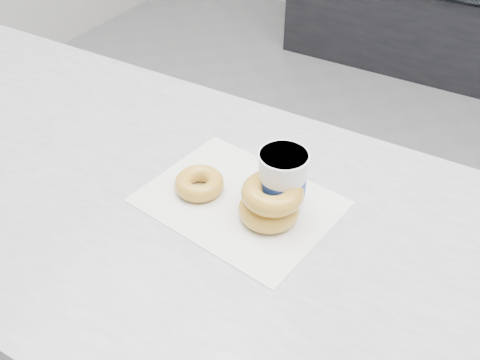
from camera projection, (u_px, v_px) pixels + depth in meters
name	position (u px, v px, depth m)	size (l,w,h in m)	color
ground	(364.00, 323.00, 1.85)	(5.00, 5.00, 0.00)	gray
wax_paper	(239.00, 201.00, 0.98)	(0.34, 0.26, 0.00)	white
donut_single	(199.00, 183.00, 1.00)	(0.09, 0.09, 0.03)	gold
donut_stack	(271.00, 201.00, 0.93)	(0.13, 0.13, 0.08)	gold
coffee_cup	(282.00, 181.00, 0.94)	(0.10, 0.10, 0.12)	white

